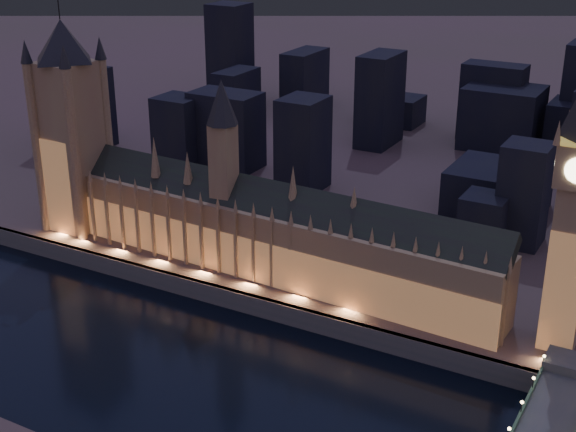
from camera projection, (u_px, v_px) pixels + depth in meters
The scene contains 6 objects.
ground_plane at pixel (199, 366), 279.52m from camera, with size 2000.00×2000.00×0.00m, color black.
north_bank at pixel (542, 75), 698.61m from camera, with size 2000.00×960.00×8.00m, color #4E493D.
embankment_wall at pixel (259, 306), 311.17m from camera, with size 2000.00×2.50×8.00m, color #465154.
palace_of_westminster at pixel (265, 230), 323.83m from camera, with size 202.00×30.34×78.00m.
victoria_tower at pixel (70, 116), 356.18m from camera, with size 31.68×31.68×107.15m.
city_backdrop at pixel (488, 126), 453.03m from camera, with size 486.28×215.63×70.59m.
Camera 1 is at (143.53, -193.64, 154.11)m, focal length 50.00 mm.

